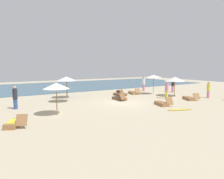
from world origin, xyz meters
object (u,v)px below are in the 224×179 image
surfboard (180,110)px  person_2 (173,85)px  person_4 (208,90)px  lounger_0 (133,93)px  umbrella_0 (175,79)px  lounger_2 (15,123)px  person_1 (15,97)px  lounger_4 (162,103)px  dog (119,91)px  umbrella_1 (56,86)px  person_0 (144,83)px  umbrella_3 (66,79)px  umbrella_2 (154,76)px  lounger_3 (120,94)px  person_3 (167,90)px  umbrella_4 (67,79)px  lounger_5 (189,98)px  lounger_1 (120,98)px

surfboard → person_2: bearing=44.6°
person_4 → lounger_0: bearing=126.4°
umbrella_0 → surfboard: umbrella_0 is taller
lounger_2 → person_1: (0.67, 4.93, 0.72)m
lounger_4 → person_1: (-10.58, 4.94, 0.73)m
person_1 → person_2: size_ratio=0.97×
umbrella_0 → dog: bearing=123.3°
umbrella_1 → person_4: 15.45m
person_0 → person_2: 3.64m
umbrella_1 → umbrella_3: 4.82m
umbrella_2 → lounger_3: 4.50m
umbrella_0 → lounger_4: umbrella_0 is taller
person_1 → person_3: 13.87m
umbrella_1 → umbrella_4: 7.34m
umbrella_4 → person_1: 6.15m
lounger_3 → dog: bearing=60.8°
dog → umbrella_4: bearing=-175.4°
umbrella_3 → lounger_0: umbrella_3 is taller
lounger_5 → lounger_0: bearing=108.8°
lounger_2 → person_1: bearing=82.2°
lounger_1 → person_3: person_3 is taller
umbrella_2 → dog: (-2.76, 3.10, -1.90)m
umbrella_1 → lounger_3: size_ratio=1.26×
umbrella_2 → person_3: 3.41m
person_4 → lounger_4: bearing=-177.1°
person_4 → surfboard: (-7.08, -2.33, -0.81)m
lounger_3 → lounger_5: 7.13m
person_0 → lounger_3: bearing=-159.0°
lounger_5 → person_0: person_0 is taller
umbrella_4 → lounger_1: (3.84, -3.88, -1.80)m
lounger_0 → dog: size_ratio=2.39×
surfboard → umbrella_2: bearing=60.0°
umbrella_1 → surfboard: 9.14m
lounger_0 → person_1: person_1 is taller
lounger_0 → person_1: bearing=-172.0°
umbrella_0 → umbrella_4: umbrella_4 is taller
umbrella_0 → person_1: umbrella_0 is taller
person_3 → person_4: (3.84, -2.05, -0.03)m
lounger_0 → person_4: (4.71, -6.38, 0.68)m
umbrella_2 → person_4: 5.93m
lounger_1 → person_3: bearing=-20.5°
umbrella_4 → lounger_1: bearing=-45.3°
umbrella_4 → dog: size_ratio=2.97×
person_0 → dog: (-3.76, 0.24, -0.80)m
umbrella_0 → dog: size_ratio=2.95×
person_0 → umbrella_4: bearing=-178.4°
lounger_2 → surfboard: bearing=-10.2°
umbrella_4 → person_0: bearing=1.6°
lounger_4 → surfboard: lounger_4 is taller
umbrella_1 → lounger_2: size_ratio=1.27×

